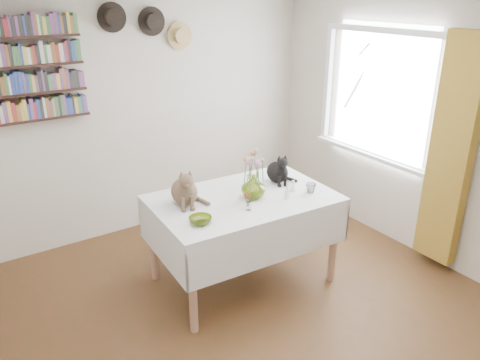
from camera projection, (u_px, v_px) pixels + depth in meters
room at (273, 185)px, 3.21m from camera, size 4.08×4.58×2.58m
window at (378, 105)px, 4.78m from camera, size 0.12×1.52×1.32m
curtain at (451, 153)px, 4.14m from camera, size 0.12×0.38×2.10m
dining_table at (243, 218)px, 4.11m from camera, size 1.61×1.08×0.83m
tabby_cat at (184, 185)px, 3.85m from camera, size 0.31×0.35×0.34m
black_cat at (278, 167)px, 4.31m from camera, size 0.26×0.29×0.30m
flower_vase at (253, 187)px, 3.98m from camera, size 0.22×0.22×0.21m
green_bowl at (200, 220)px, 3.58m from camera, size 0.23×0.23×0.06m
drinking_glass at (311, 188)px, 4.11m from camera, size 0.11×0.11×0.09m
candlestick at (287, 193)px, 3.98m from camera, size 0.04×0.04×0.16m
berry_jar at (249, 201)px, 3.78m from camera, size 0.04×0.04×0.18m
porcelain_figurine at (293, 186)px, 4.14m from camera, size 0.06×0.06×0.11m
flower_bouquet at (253, 161)px, 3.90m from camera, size 0.17×0.13×0.39m
bookshelf_unit at (24, 70)px, 4.09m from camera, size 1.00×0.16×0.91m
wall_hats at (150, 25)px, 4.61m from camera, size 0.98×0.09×0.48m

